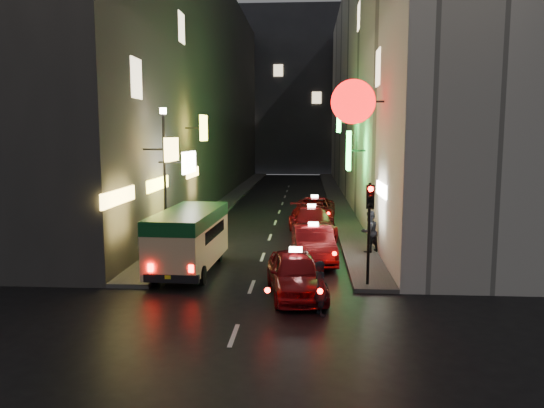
% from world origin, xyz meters
% --- Properties ---
extents(building_left, '(7.52, 52.16, 18.00)m').
position_xyz_m(building_left, '(-8.00, 33.99, 9.00)').
color(building_left, '#383633').
rests_on(building_left, ground).
extents(building_right, '(8.16, 52.00, 18.00)m').
position_xyz_m(building_right, '(8.00, 33.99, 9.00)').
color(building_right, beige).
rests_on(building_right, ground).
extents(building_far, '(30.00, 10.00, 22.00)m').
position_xyz_m(building_far, '(0.00, 66.00, 11.00)').
color(building_far, '#343439').
rests_on(building_far, ground).
extents(sidewalk_left, '(1.50, 52.00, 0.15)m').
position_xyz_m(sidewalk_left, '(-4.25, 34.00, 0.07)').
color(sidewalk_left, '#484643').
rests_on(sidewalk_left, ground).
extents(sidewalk_right, '(1.50, 52.00, 0.15)m').
position_xyz_m(sidewalk_right, '(4.25, 34.00, 0.07)').
color(sidewalk_right, '#484643').
rests_on(sidewalk_right, ground).
extents(minibus, '(2.18, 5.64, 2.39)m').
position_xyz_m(minibus, '(-2.60, 10.38, 1.51)').
color(minibus, '#CFB481').
rests_on(minibus, ground).
extents(taxi_near, '(2.96, 5.56, 1.85)m').
position_xyz_m(taxi_near, '(1.54, 7.68, 0.84)').
color(taxi_near, maroon).
rests_on(taxi_near, ground).
extents(taxi_second, '(2.71, 5.59, 1.89)m').
position_xyz_m(taxi_second, '(2.17, 12.48, 0.86)').
color(taxi_second, maroon).
rests_on(taxi_second, ground).
extents(taxi_third, '(2.90, 5.80, 1.95)m').
position_xyz_m(taxi_third, '(2.13, 17.86, 0.89)').
color(taxi_third, maroon).
rests_on(taxi_third, ground).
extents(taxi_far, '(2.50, 5.46, 1.87)m').
position_xyz_m(taxi_far, '(2.35, 22.66, 0.85)').
color(taxi_far, maroon).
rests_on(taxi_far, ground).
extents(pedestrian_crossing, '(0.60, 0.71, 1.84)m').
position_xyz_m(pedestrian_crossing, '(2.32, 5.78, 0.92)').
color(pedestrian_crossing, black).
rests_on(pedestrian_crossing, ground).
extents(pedestrian_sidewalk, '(0.91, 0.85, 2.06)m').
position_xyz_m(pedestrian_sidewalk, '(4.62, 13.69, 1.18)').
color(pedestrian_sidewalk, black).
rests_on(pedestrian_sidewalk, sidewalk_right).
extents(traffic_light, '(0.26, 0.43, 3.50)m').
position_xyz_m(traffic_light, '(4.00, 8.47, 2.69)').
color(traffic_light, black).
rests_on(traffic_light, sidewalk_right).
extents(lamp_post, '(0.28, 0.28, 6.22)m').
position_xyz_m(lamp_post, '(-4.20, 13.00, 3.72)').
color(lamp_post, black).
rests_on(lamp_post, sidewalk_left).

